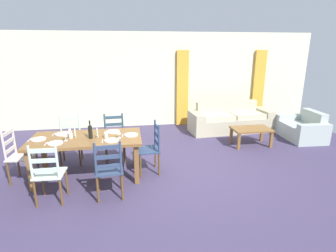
{
  "coord_description": "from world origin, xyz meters",
  "views": [
    {
      "loc": [
        -0.81,
        -4.57,
        2.24
      ],
      "look_at": [
        -0.03,
        0.49,
        0.75
      ],
      "focal_mm": 28.47,
      "sensor_mm": 36.0,
      "label": 1
    }
  ],
  "objects_px": {
    "dining_table": "(86,142)",
    "dining_chair_head_east": "(151,148)",
    "dining_chair_near_right": "(109,170)",
    "armchair_upholstered": "(304,129)",
    "coffee_cup_primary": "(106,135)",
    "dining_chair_far_right": "(115,138)",
    "wine_glass_far_left": "(70,130)",
    "wine_bottle": "(90,132)",
    "coffee_table": "(251,131)",
    "wine_glass_near_left": "(65,134)",
    "dining_chair_head_west": "(18,155)",
    "couch": "(230,120)",
    "wine_glass_near_right": "(119,132)",
    "dining_chair_far_left": "(70,140)",
    "coffee_cup_secondary": "(71,136)",
    "dining_chair_near_left": "(48,173)"
  },
  "relations": [
    {
      "from": "coffee_cup_secondary",
      "to": "coffee_table",
      "type": "height_order",
      "value": "coffee_cup_secondary"
    },
    {
      "from": "dining_chair_far_left",
      "to": "dining_chair_far_right",
      "type": "height_order",
      "value": "same"
    },
    {
      "from": "wine_glass_near_right",
      "to": "coffee_table",
      "type": "height_order",
      "value": "wine_glass_near_right"
    },
    {
      "from": "dining_chair_head_east",
      "to": "wine_glass_near_right",
      "type": "distance_m",
      "value": 0.7
    },
    {
      "from": "dining_chair_head_west",
      "to": "dining_chair_near_right",
      "type": "bearing_deg",
      "value": -27.48
    },
    {
      "from": "dining_chair_near_right",
      "to": "wine_glass_near_left",
      "type": "distance_m",
      "value": 1.06
    },
    {
      "from": "dining_chair_head_west",
      "to": "couch",
      "type": "height_order",
      "value": "dining_chair_head_west"
    },
    {
      "from": "wine_bottle",
      "to": "dining_chair_far_left",
      "type": "bearing_deg",
      "value": 123.35
    },
    {
      "from": "dining_chair_head_east",
      "to": "wine_bottle",
      "type": "height_order",
      "value": "wine_bottle"
    },
    {
      "from": "dining_chair_near_right",
      "to": "wine_bottle",
      "type": "bearing_deg",
      "value": 114.38
    },
    {
      "from": "dining_table",
      "to": "wine_glass_far_left",
      "type": "height_order",
      "value": "wine_glass_far_left"
    },
    {
      "from": "coffee_table",
      "to": "armchair_upholstered",
      "type": "relative_size",
      "value": 0.76
    },
    {
      "from": "dining_table",
      "to": "dining_chair_head_east",
      "type": "relative_size",
      "value": 1.98
    },
    {
      "from": "dining_chair_far_left",
      "to": "wine_glass_near_right",
      "type": "relative_size",
      "value": 5.96
    },
    {
      "from": "wine_bottle",
      "to": "coffee_table",
      "type": "bearing_deg",
      "value": 18.3
    },
    {
      "from": "wine_glass_near_right",
      "to": "coffee_table",
      "type": "bearing_deg",
      "value": 22.09
    },
    {
      "from": "coffee_cup_primary",
      "to": "coffee_table",
      "type": "height_order",
      "value": "coffee_cup_primary"
    },
    {
      "from": "dining_chair_head_east",
      "to": "coffee_cup_primary",
      "type": "height_order",
      "value": "dining_chair_head_east"
    },
    {
      "from": "dining_chair_far_left",
      "to": "wine_glass_near_left",
      "type": "bearing_deg",
      "value": -82.49
    },
    {
      "from": "dining_table",
      "to": "dining_chair_far_left",
      "type": "xyz_separation_m",
      "value": [
        -0.42,
        0.72,
        -0.19
      ]
    },
    {
      "from": "coffee_cup_primary",
      "to": "couch",
      "type": "height_order",
      "value": "coffee_cup_primary"
    },
    {
      "from": "wine_glass_far_left",
      "to": "coffee_cup_secondary",
      "type": "height_order",
      "value": "wine_glass_far_left"
    },
    {
      "from": "dining_chair_far_right",
      "to": "dining_chair_head_east",
      "type": "relative_size",
      "value": 1.0
    },
    {
      "from": "dining_table",
      "to": "coffee_cup_primary",
      "type": "relative_size",
      "value": 21.11
    },
    {
      "from": "dining_chair_head_east",
      "to": "wine_glass_far_left",
      "type": "height_order",
      "value": "dining_chair_head_east"
    },
    {
      "from": "couch",
      "to": "coffee_table",
      "type": "distance_m",
      "value": 1.22
    },
    {
      "from": "armchair_upholstered",
      "to": "dining_table",
      "type": "bearing_deg",
      "value": -165.32
    },
    {
      "from": "dining_chair_head_west",
      "to": "couch",
      "type": "bearing_deg",
      "value": 25.92
    },
    {
      "from": "dining_chair_far_right",
      "to": "wine_glass_near_left",
      "type": "relative_size",
      "value": 5.96
    },
    {
      "from": "dining_chair_near_right",
      "to": "armchair_upholstered",
      "type": "relative_size",
      "value": 0.81
    },
    {
      "from": "dining_chair_head_west",
      "to": "wine_glass_near_right",
      "type": "bearing_deg",
      "value": -5.34
    },
    {
      "from": "dining_chair_near_left",
      "to": "couch",
      "type": "relative_size",
      "value": 0.41
    },
    {
      "from": "wine_glass_near_left",
      "to": "armchair_upholstered",
      "type": "relative_size",
      "value": 0.14
    },
    {
      "from": "dining_table",
      "to": "coffee_cup_primary",
      "type": "distance_m",
      "value": 0.38
    },
    {
      "from": "dining_chair_far_left",
      "to": "coffee_cup_primary",
      "type": "distance_m",
      "value": 1.14
    },
    {
      "from": "wine_glass_near_right",
      "to": "dining_chair_head_west",
      "type": "bearing_deg",
      "value": 174.66
    },
    {
      "from": "dining_chair_near_left",
      "to": "wine_glass_near_left",
      "type": "xyz_separation_m",
      "value": [
        0.14,
        0.66,
        0.38
      ]
    },
    {
      "from": "dining_chair_head_west",
      "to": "dining_chair_far_right",
      "type": "bearing_deg",
      "value": 23.24
    },
    {
      "from": "dining_chair_head_east",
      "to": "wine_glass_near_left",
      "type": "distance_m",
      "value": 1.5
    },
    {
      "from": "wine_glass_near_right",
      "to": "coffee_cup_secondary",
      "type": "relative_size",
      "value": 1.79
    },
    {
      "from": "dining_chair_far_right",
      "to": "coffee_cup_primary",
      "type": "xyz_separation_m",
      "value": [
        -0.1,
        -0.78,
        0.32
      ]
    },
    {
      "from": "coffee_cup_primary",
      "to": "armchair_upholstered",
      "type": "bearing_deg",
      "value": 16.3
    },
    {
      "from": "dining_chair_head_east",
      "to": "couch",
      "type": "height_order",
      "value": "dining_chair_head_east"
    },
    {
      "from": "dining_chair_far_left",
      "to": "coffee_cup_secondary",
      "type": "xyz_separation_m",
      "value": [
        0.17,
        -0.72,
        0.32
      ]
    },
    {
      "from": "dining_chair_head_west",
      "to": "armchair_upholstered",
      "type": "xyz_separation_m",
      "value": [
        6.34,
        1.33,
        -0.23
      ]
    },
    {
      "from": "dining_chair_head_east",
      "to": "dining_chair_head_west",
      "type": "bearing_deg",
      "value": 179.88
    },
    {
      "from": "wine_glass_far_left",
      "to": "armchair_upholstered",
      "type": "bearing_deg",
      "value": 12.53
    },
    {
      "from": "wine_bottle",
      "to": "wine_glass_near_left",
      "type": "distance_m",
      "value": 0.41
    },
    {
      "from": "coffee_cup_secondary",
      "to": "couch",
      "type": "relative_size",
      "value": 0.04
    },
    {
      "from": "dining_chair_head_west",
      "to": "wine_glass_near_right",
      "type": "height_order",
      "value": "dining_chair_head_west"
    }
  ]
}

